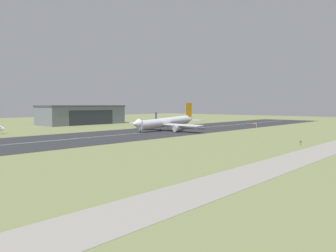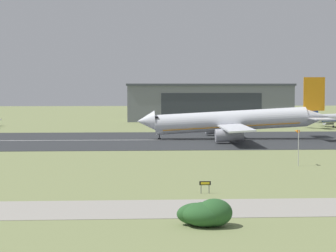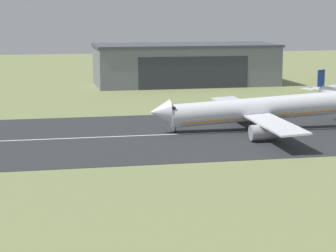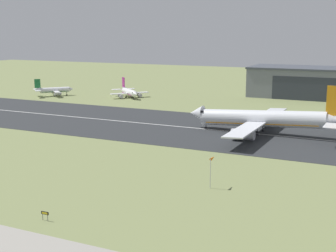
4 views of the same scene
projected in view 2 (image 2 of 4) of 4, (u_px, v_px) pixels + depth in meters
ground_plane at (132, 171)px, 111.95m from camera, size 673.18×673.18×0.00m
runway_strip at (132, 140)px, 174.34m from camera, size 433.18×55.82×0.06m
runway_centreline at (132, 140)px, 174.34m from camera, size 389.87×0.70×0.01m
taxiway_road at (133, 209)px, 78.24m from camera, size 324.89×11.77×0.05m
hangar_building at (208, 102)px, 271.37m from camera, size 67.44×28.26×15.15m
airplane_landing at (232, 121)px, 176.69m from camera, size 52.47×55.18×16.82m
shrub_clump at (206, 214)px, 68.82m from camera, size 5.81×4.04×2.94m
windsock_pole at (297, 133)px, 120.21m from camera, size 0.66×2.69×6.64m
runway_sign at (205, 184)px, 89.40m from camera, size 1.57×0.13×1.69m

